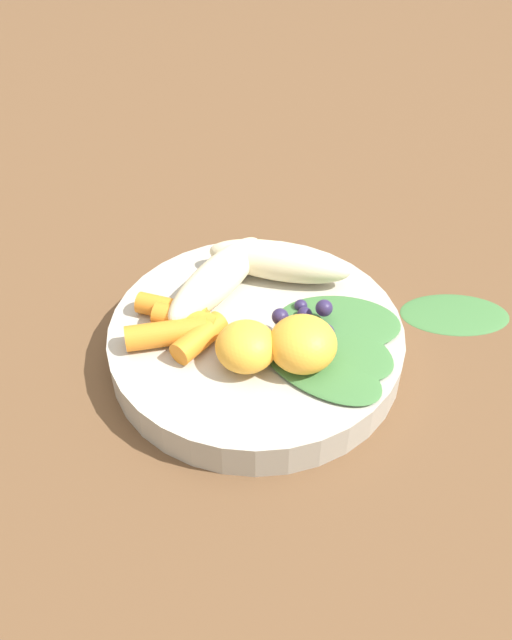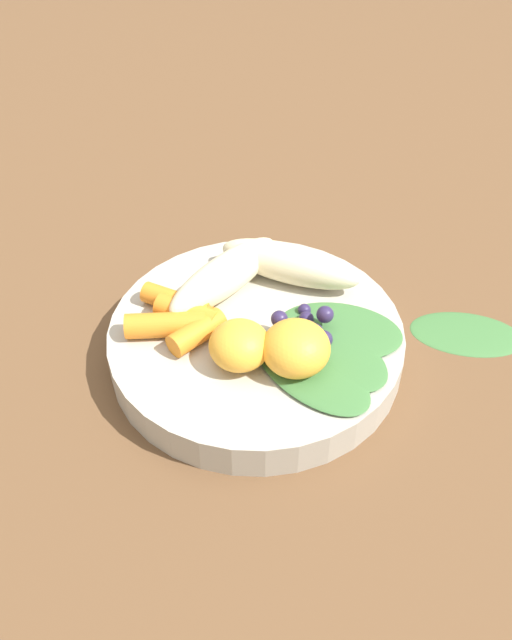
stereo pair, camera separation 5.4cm
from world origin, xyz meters
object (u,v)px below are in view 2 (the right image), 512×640
at_px(banana_peeled_right, 289,264).
at_px(orange_segment_near, 296,348).
at_px(kale_leaf_stray, 467,332).
at_px(banana_peeled_left, 225,276).
at_px(bowl, 256,343).

xyz_separation_m(banana_peeled_right, orange_segment_near, (0.03, -0.10, 0.00)).
height_order(banana_peeled_right, kale_leaf_stray, banana_peeled_right).
height_order(banana_peeled_left, orange_segment_near, orange_segment_near).
bearing_deg(kale_leaf_stray, orange_segment_near, -146.97).
bearing_deg(banana_peeled_left, kale_leaf_stray, 125.08).
xyz_separation_m(bowl, orange_segment_near, (0.04, -0.03, 0.03)).
relative_size(banana_peeled_right, kale_leaf_stray, 1.29).
bearing_deg(kale_leaf_stray, bowl, -162.42).
xyz_separation_m(bowl, banana_peeled_left, (-0.04, 0.04, 0.03)).
bearing_deg(banana_peeled_left, banana_peeled_right, 147.03).
distance_m(banana_peeled_left, banana_peeled_right, 0.06).
relative_size(banana_peeled_left, orange_segment_near, 2.40).
relative_size(bowl, banana_peeled_left, 1.92).
bearing_deg(orange_segment_near, bowl, 145.75).
distance_m(orange_segment_near, kale_leaf_stray, 0.17).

